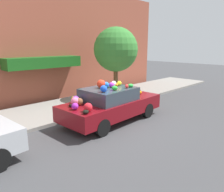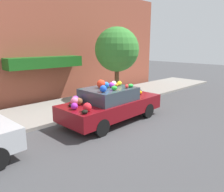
{
  "view_description": "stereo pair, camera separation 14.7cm",
  "coord_description": "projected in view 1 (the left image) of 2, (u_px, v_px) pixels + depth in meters",
  "views": [
    {
      "loc": [
        -6.04,
        -6.11,
        3.06
      ],
      "look_at": [
        0.0,
        -0.07,
        1.05
      ],
      "focal_mm": 35.0,
      "sensor_mm": 36.0,
      "label": 1
    },
    {
      "loc": [
        -5.93,
        -6.22,
        3.06
      ],
      "look_at": [
        0.0,
        -0.07,
        1.05
      ],
      "focal_mm": 35.0,
      "sensor_mm": 36.0,
      "label": 2
    }
  ],
  "objects": [
    {
      "name": "ground_plane",
      "position": [
        111.0,
        120.0,
        9.06
      ],
      "size": [
        60.0,
        60.0,
        0.0
      ],
      "primitive_type": "plane",
      "color": "#424244"
    },
    {
      "name": "art_car",
      "position": [
        111.0,
        104.0,
        8.8
      ],
      "size": [
        4.44,
        1.95,
        1.73
      ],
      "rotation": [
        0.0,
        0.0,
        0.03
      ],
      "color": "maroon",
      "rests_on": "ground"
    },
    {
      "name": "building_facade",
      "position": [
        46.0,
        44.0,
        11.72
      ],
      "size": [
        18.0,
        1.2,
        6.3
      ],
      "color": "#9E4C38",
      "rests_on": "ground"
    },
    {
      "name": "street_tree",
      "position": [
        116.0,
        50.0,
        11.77
      ],
      "size": [
        2.39,
        2.39,
        3.88
      ],
      "color": "brown",
      "rests_on": "sidewalk_curb"
    },
    {
      "name": "sidewalk_curb",
      "position": [
        73.0,
        106.0,
        10.91
      ],
      "size": [
        24.0,
        3.2,
        0.13
      ],
      "color": "gray",
      "rests_on": "ground"
    },
    {
      "name": "fire_hydrant",
      "position": [
        74.0,
        104.0,
        9.73
      ],
      "size": [
        0.2,
        0.2,
        0.7
      ],
      "color": "gold",
      "rests_on": "sidewalk_curb"
    }
  ]
}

